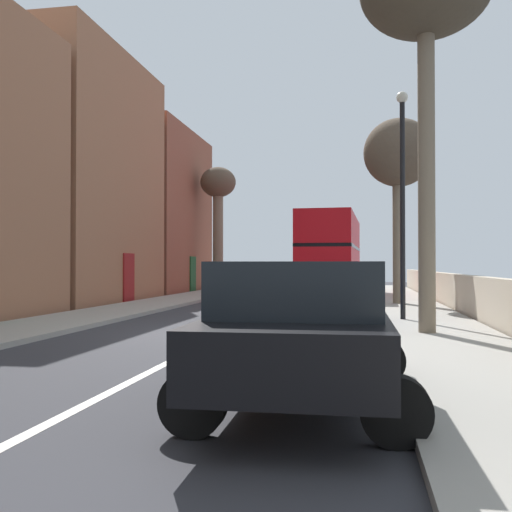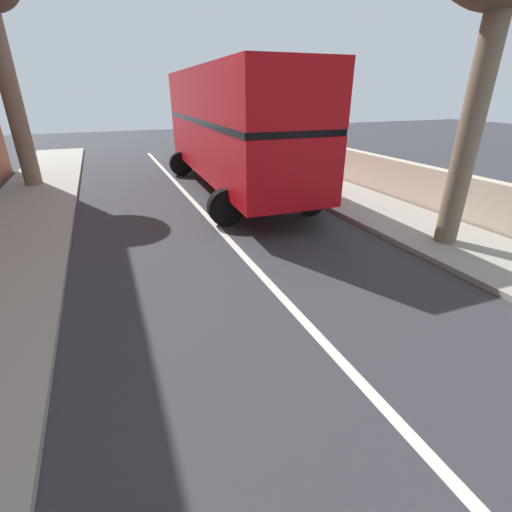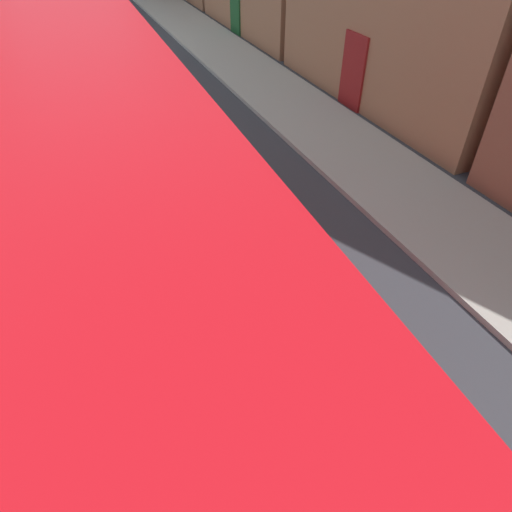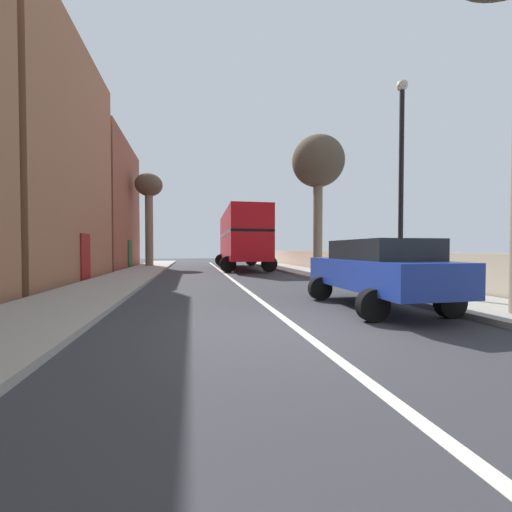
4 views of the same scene
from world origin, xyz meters
name	(u,v)px [view 1 (image 1 of 4)]	position (x,y,z in m)	size (l,w,h in m)	color
ground_plane	(228,332)	(0.00, 0.00, 0.00)	(84.00, 84.00, 0.00)	#333338
road_centre_line	(228,332)	(0.00, 0.00, 0.00)	(0.16, 54.00, 0.01)	silver
sidewalk_left	(40,326)	(-4.90, 0.00, 0.06)	(2.60, 60.00, 0.12)	#9E998E
sidewalk_right	(440,334)	(4.90, 0.00, 0.06)	(2.60, 60.00, 0.12)	#9E998E
double_decker_bus	(331,250)	(1.70, 16.48, 2.35)	(3.80, 10.27, 4.06)	red
parked_car_blue_right_0	(335,292)	(2.50, 1.41, 0.93)	(2.44, 4.10, 1.63)	#1E389E
parked_car_black_right_1	(304,324)	(2.50, -7.02, 0.94)	(2.53, 4.56, 1.65)	black
street_tree_left_2	(218,195)	(-5.16, 20.02, 5.78)	(2.11, 2.11, 7.30)	#7A6B56
street_tree_right_3	(399,157)	(4.64, 9.68, 5.82)	(2.71, 2.71, 7.22)	#7A6B56
lamppost_right	(402,186)	(4.30, 2.90, 3.81)	(0.32, 0.32, 6.31)	black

